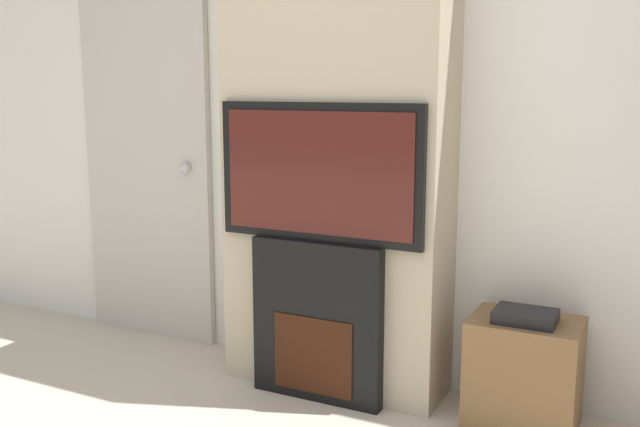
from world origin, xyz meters
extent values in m
cube|color=silver|center=(0.00, 2.03, 1.35)|extent=(6.00, 0.06, 2.70)
cube|color=#BCAD8E|center=(0.00, 1.83, 1.35)|extent=(1.03, 0.34, 2.70)
cube|color=black|center=(0.00, 1.66, 0.36)|extent=(0.62, 0.14, 0.73)
cube|color=#33160A|center=(0.00, 1.58, 0.22)|extent=(0.38, 0.01, 0.35)
cube|color=black|center=(0.00, 1.66, 1.03)|extent=(0.96, 0.06, 0.60)
cube|color=#471914|center=(0.00, 1.62, 1.03)|extent=(0.88, 0.01, 0.53)
cube|color=brown|center=(0.88, 1.78, 0.23)|extent=(0.44, 0.33, 0.46)
cube|color=black|center=(0.88, 1.75, 0.48)|extent=(0.24, 0.18, 0.05)
cube|color=#BCB7AD|center=(-1.23, 1.98, 1.01)|extent=(0.83, 0.04, 2.02)
sphere|color=silver|center=(-0.94, 1.94, 0.97)|extent=(0.06, 0.06, 0.06)
camera|label=1|loc=(1.38, -1.08, 1.40)|focal=40.00mm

